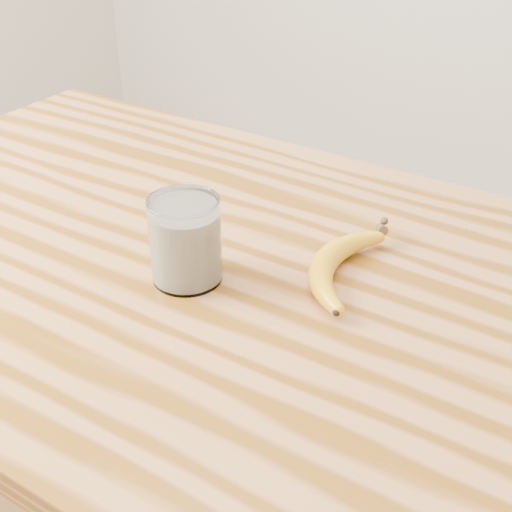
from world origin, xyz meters
The scene contains 3 objects.
table centered at (0.00, 0.00, 0.77)m, with size 1.20×0.80×0.90m.
smoothie_glass centered at (0.07, -0.05, 0.95)m, with size 0.09×0.09×0.11m.
banana centered at (0.21, 0.05, 0.92)m, with size 0.10×0.27×0.03m, color gold, non-canonical shape.
Camera 1 is at (0.56, -0.65, 1.41)m, focal length 50.00 mm.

